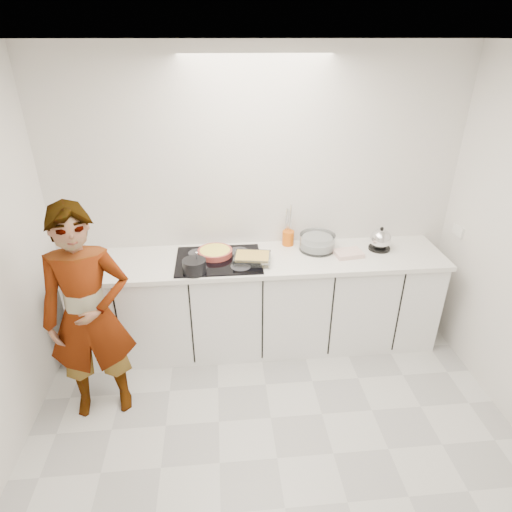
{
  "coord_description": "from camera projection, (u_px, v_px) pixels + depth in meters",
  "views": [
    {
      "loc": [
        -0.33,
        -1.97,
        2.62
      ],
      "look_at": [
        -0.05,
        1.05,
        1.05
      ],
      "focal_mm": 30.0,
      "sensor_mm": 36.0,
      "label": 1
    }
  ],
  "objects": [
    {
      "name": "floor",
      "position": [
        277.0,
        458.0,
        2.98
      ],
      "size": [
        3.6,
        3.2,
        0.0
      ],
      "primitive_type": "cube",
      "color": "silver",
      "rests_on": "ground"
    },
    {
      "name": "ceiling",
      "position": [
        291.0,
        41.0,
        1.78
      ],
      "size": [
        3.6,
        3.2,
        0.0
      ],
      "primitive_type": "cube",
      "color": "white",
      "rests_on": "wall_back"
    },
    {
      "name": "wall_back",
      "position": [
        256.0,
        202.0,
        3.79
      ],
      "size": [
        3.6,
        0.0,
        2.6
      ],
      "primitive_type": "cube",
      "color": "silver",
      "rests_on": "ground"
    },
    {
      "name": "base_cabinets",
      "position": [
        259.0,
        304.0,
        3.91
      ],
      "size": [
        3.2,
        0.58,
        0.87
      ],
      "primitive_type": "cube",
      "color": "white",
      "rests_on": "floor"
    },
    {
      "name": "countertop",
      "position": [
        259.0,
        260.0,
        3.7
      ],
      "size": [
        3.24,
        0.64,
        0.04
      ],
      "primitive_type": "cube",
      "color": "white",
      "rests_on": "base_cabinets"
    },
    {
      "name": "hob",
      "position": [
        219.0,
        260.0,
        3.64
      ],
      "size": [
        0.72,
        0.54,
        0.01
      ],
      "primitive_type": "cube",
      "color": "black",
      "rests_on": "countertop"
    },
    {
      "name": "tart_dish",
      "position": [
        215.0,
        252.0,
        3.7
      ],
      "size": [
        0.36,
        0.36,
        0.05
      ],
      "color": "#AB4036",
      "rests_on": "hob"
    },
    {
      "name": "saucepan",
      "position": [
        194.0,
        266.0,
        3.42
      ],
      "size": [
        0.2,
        0.2,
        0.18
      ],
      "color": "black",
      "rests_on": "hob"
    },
    {
      "name": "baking_dish",
      "position": [
        252.0,
        258.0,
        3.59
      ],
      "size": [
        0.34,
        0.27,
        0.06
      ],
      "color": "silver",
      "rests_on": "hob"
    },
    {
      "name": "mixing_bowl",
      "position": [
        317.0,
        243.0,
        3.8
      ],
      "size": [
        0.42,
        0.42,
        0.15
      ],
      "color": "silver",
      "rests_on": "countertop"
    },
    {
      "name": "tea_towel",
      "position": [
        348.0,
        253.0,
        3.72
      ],
      "size": [
        0.26,
        0.2,
        0.04
      ],
      "primitive_type": "cube",
      "rotation": [
        0.0,
        0.0,
        0.14
      ],
      "color": "white",
      "rests_on": "countertop"
    },
    {
      "name": "kettle",
      "position": [
        380.0,
        240.0,
        3.8
      ],
      "size": [
        0.25,
        0.25,
        0.22
      ],
      "color": "black",
      "rests_on": "countertop"
    },
    {
      "name": "utensil_crock",
      "position": [
        288.0,
        238.0,
        3.9
      ],
      "size": [
        0.11,
        0.11,
        0.13
      ],
      "primitive_type": "cylinder",
      "rotation": [
        0.0,
        0.0,
        0.03
      ],
      "color": "#D95B0B",
      "rests_on": "countertop"
    },
    {
      "name": "cook",
      "position": [
        89.0,
        317.0,
        3.03
      ],
      "size": [
        0.67,
        0.49,
        1.69
      ],
      "primitive_type": "imported",
      "rotation": [
        0.0,
        0.0,
        0.14
      ],
      "color": "white",
      "rests_on": "floor"
    }
  ]
}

